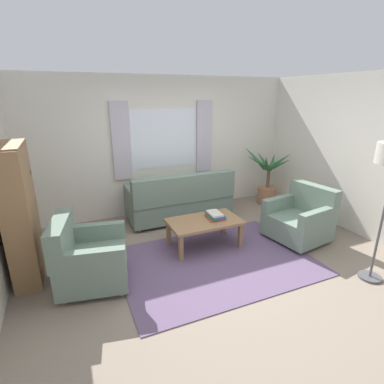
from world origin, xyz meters
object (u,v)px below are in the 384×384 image
at_px(book_stack_on_table, 215,215).
at_px(potted_plant, 267,181).
at_px(bookshelf, 23,210).
at_px(couch, 180,201).
at_px(armchair_right, 300,219).
at_px(armchair_left, 87,258).
at_px(coffee_table, 204,224).

height_order(book_stack_on_table, potted_plant, potted_plant).
bearing_deg(potted_plant, bookshelf, -167.95).
relative_size(couch, armchair_right, 1.99).
bearing_deg(couch, book_stack_on_table, 96.88).
height_order(armchair_right, potted_plant, potted_plant).
distance_m(armchair_left, potted_plant, 4.09).
bearing_deg(coffee_table, couch, 87.52).
xyz_separation_m(armchair_right, book_stack_on_table, (-1.34, 0.39, 0.13)).
relative_size(armchair_right, bookshelf, 0.55).
height_order(couch, coffee_table, couch).
bearing_deg(armchair_left, coffee_table, -70.03).
distance_m(couch, armchair_right, 2.13).
bearing_deg(potted_plant, book_stack_on_table, -147.43).
relative_size(couch, bookshelf, 1.10).
bearing_deg(bookshelf, book_stack_on_table, 84.37).
xyz_separation_m(couch, potted_plant, (2.02, 0.06, 0.13)).
xyz_separation_m(armchair_right, coffee_table, (-1.53, 0.39, 0.03)).
bearing_deg(armchair_left, potted_plant, -57.90).
distance_m(couch, armchair_left, 2.28).
relative_size(coffee_table, bookshelf, 0.64).
bearing_deg(couch, armchair_right, 134.03).
bearing_deg(armchair_left, armchair_right, -81.17).
bearing_deg(book_stack_on_table, couch, 96.88).
bearing_deg(book_stack_on_table, coffee_table, -178.16).
bearing_deg(armchair_right, book_stack_on_table, -114.95).
bearing_deg(bookshelf, coffee_table, 83.79).
relative_size(armchair_left, armchair_right, 1.02).
bearing_deg(couch, bookshelf, 20.01).
bearing_deg(book_stack_on_table, potted_plant, 32.57).
xyz_separation_m(couch, book_stack_on_table, (0.14, -1.14, 0.12)).
xyz_separation_m(coffee_table, bookshelf, (-2.38, 0.26, 0.51)).
bearing_deg(potted_plant, armchair_right, -108.77).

